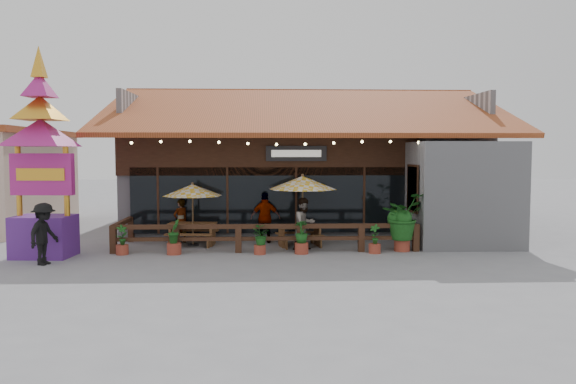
{
  "coord_description": "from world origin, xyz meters",
  "views": [
    {
      "loc": [
        -1.65,
        -18.52,
        3.22
      ],
      "look_at": [
        -0.81,
        1.5,
        1.82
      ],
      "focal_mm": 35.0,
      "sensor_mm": 36.0,
      "label": 1
    }
  ],
  "objects_px": {
    "tropical_plant": "(402,218)",
    "picnic_table_right": "(300,233)",
    "thai_sign_tower": "(41,138)",
    "umbrella_left": "(193,190)",
    "picnic_table_left": "(192,230)",
    "pedestrian": "(44,234)",
    "umbrella_right": "(303,183)"
  },
  "relations": [
    {
      "from": "picnic_table_right",
      "to": "umbrella_left",
      "type": "bearing_deg",
      "value": 175.28
    },
    {
      "from": "umbrella_left",
      "to": "pedestrian",
      "type": "relative_size",
      "value": 1.43
    },
    {
      "from": "picnic_table_left",
      "to": "picnic_table_right",
      "type": "distance_m",
      "value": 3.75
    },
    {
      "from": "picnic_table_left",
      "to": "tropical_plant",
      "type": "distance_m",
      "value": 7.21
    },
    {
      "from": "pedestrian",
      "to": "umbrella_right",
      "type": "bearing_deg",
      "value": -54.99
    },
    {
      "from": "thai_sign_tower",
      "to": "tropical_plant",
      "type": "xyz_separation_m",
      "value": [
        11.35,
        0.56,
        -2.57
      ]
    },
    {
      "from": "picnic_table_left",
      "to": "pedestrian",
      "type": "bearing_deg",
      "value": -139.36
    },
    {
      "from": "umbrella_right",
      "to": "picnic_table_right",
      "type": "bearing_deg",
      "value": -170.0
    },
    {
      "from": "picnic_table_left",
      "to": "thai_sign_tower",
      "type": "distance_m",
      "value": 5.7
    },
    {
      "from": "picnic_table_right",
      "to": "tropical_plant",
      "type": "distance_m",
      "value": 3.54
    },
    {
      "from": "picnic_table_left",
      "to": "tropical_plant",
      "type": "height_order",
      "value": "tropical_plant"
    },
    {
      "from": "umbrella_right",
      "to": "thai_sign_tower",
      "type": "height_order",
      "value": "thai_sign_tower"
    },
    {
      "from": "umbrella_right",
      "to": "tropical_plant",
      "type": "bearing_deg",
      "value": -18.97
    },
    {
      "from": "umbrella_left",
      "to": "picnic_table_right",
      "type": "height_order",
      "value": "umbrella_left"
    },
    {
      "from": "pedestrian",
      "to": "umbrella_left",
      "type": "bearing_deg",
      "value": -36.1
    },
    {
      "from": "umbrella_right",
      "to": "thai_sign_tower",
      "type": "distance_m",
      "value": 8.44
    },
    {
      "from": "tropical_plant",
      "to": "picnic_table_left",
      "type": "bearing_deg",
      "value": 168.27
    },
    {
      "from": "picnic_table_left",
      "to": "picnic_table_right",
      "type": "relative_size",
      "value": 1.04
    },
    {
      "from": "umbrella_right",
      "to": "picnic_table_right",
      "type": "height_order",
      "value": "umbrella_right"
    },
    {
      "from": "pedestrian",
      "to": "picnic_table_left",
      "type": "bearing_deg",
      "value": -35.25
    },
    {
      "from": "umbrella_left",
      "to": "picnic_table_left",
      "type": "xyz_separation_m",
      "value": [
        -0.03,
        0.07,
        -1.4
      ]
    },
    {
      "from": "umbrella_left",
      "to": "pedestrian",
      "type": "distance_m",
      "value": 5.12
    },
    {
      "from": "umbrella_right",
      "to": "pedestrian",
      "type": "distance_m",
      "value": 8.3
    },
    {
      "from": "thai_sign_tower",
      "to": "pedestrian",
      "type": "height_order",
      "value": "thai_sign_tower"
    },
    {
      "from": "thai_sign_tower",
      "to": "tropical_plant",
      "type": "bearing_deg",
      "value": 2.81
    },
    {
      "from": "umbrella_right",
      "to": "picnic_table_right",
      "type": "distance_m",
      "value": 1.71
    },
    {
      "from": "thai_sign_tower",
      "to": "umbrella_left",
      "type": "bearing_deg",
      "value": 24.18
    },
    {
      "from": "picnic_table_right",
      "to": "tropical_plant",
      "type": "height_order",
      "value": "tropical_plant"
    },
    {
      "from": "umbrella_right",
      "to": "tropical_plant",
      "type": "height_order",
      "value": "umbrella_right"
    },
    {
      "from": "tropical_plant",
      "to": "picnic_table_right",
      "type": "bearing_deg",
      "value": 161.86
    },
    {
      "from": "picnic_table_left",
      "to": "pedestrian",
      "type": "distance_m",
      "value": 5.05
    },
    {
      "from": "picnic_table_right",
      "to": "umbrella_right",
      "type": "bearing_deg",
      "value": 10.0
    }
  ]
}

